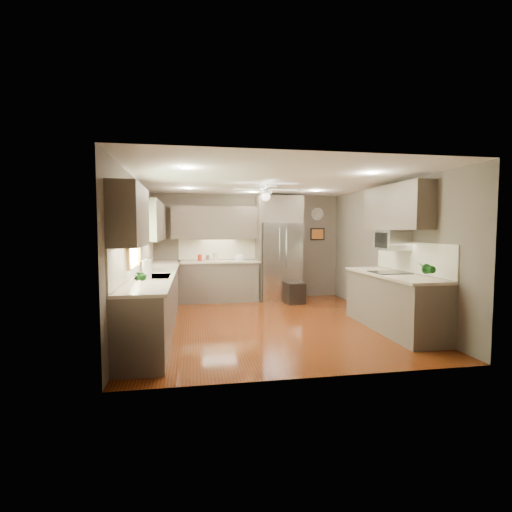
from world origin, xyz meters
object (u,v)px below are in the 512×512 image
object	(u,v)px
canister_a	(200,258)
stool	(294,293)
potted_plant_right	(426,269)
bowl	(240,259)
refrigerator	(279,250)
canister_c	(216,257)
potted_plant_left	(140,277)
canister_b	(208,258)
paper_towel	(147,270)
soap_bottle	(147,267)
microwave	(392,240)

from	to	relation	value
canister_a	stool	size ratio (longest dim) A/B	0.32
canister_a	stool	xyz separation A→B (m)	(2.09, -0.56, -0.78)
potted_plant_right	bowl	bearing A→B (deg)	119.15
canister_a	refrigerator	size ratio (longest dim) A/B	0.06
canister_c	potted_plant_left	bearing A→B (deg)	-106.50
canister_b	bowl	xyz separation A→B (m)	(0.75, -0.01, -0.04)
stool	paper_towel	bearing A→B (deg)	-138.94
canister_a	canister_b	size ratio (longest dim) A/B	1.10
canister_b	stool	size ratio (longest dim) A/B	0.29
refrigerator	potted_plant_right	bearing A→B (deg)	-72.20
potted_plant_left	potted_plant_right	distance (m)	3.89
canister_b	soap_bottle	xyz separation A→B (m)	(-1.10, -2.17, 0.02)
canister_b	potted_plant_left	world-z (taller)	potted_plant_left
canister_c	paper_towel	xyz separation A→B (m)	(-1.17, -3.12, 0.05)
canister_a	paper_towel	xyz separation A→B (m)	(-0.81, -3.09, 0.06)
canister_c	canister_a	bearing A→B (deg)	-174.42
canister_a	canister_b	distance (m)	0.19
potted_plant_right	microwave	xyz separation A→B (m)	(0.11, 1.10, 0.37)
potted_plant_left	microwave	world-z (taller)	microwave
canister_a	bowl	size ratio (longest dim) A/B	0.64
canister_a	canister_c	distance (m)	0.36
potted_plant_right	bowl	size ratio (longest dim) A/B	1.42
stool	bowl	bearing A→B (deg)	152.60
canister_b	bowl	world-z (taller)	canister_b
soap_bottle	bowl	distance (m)	2.85
canister_a	soap_bottle	world-z (taller)	soap_bottle
canister_a	paper_towel	size ratio (longest dim) A/B	0.49
refrigerator	microwave	xyz separation A→B (m)	(1.33, -2.71, 0.29)
potted_plant_left	stool	distance (m)	4.48
paper_towel	stool	bearing A→B (deg)	41.06
potted_plant_left	bowl	distance (m)	4.29
canister_c	paper_towel	distance (m)	3.33
soap_bottle	refrigerator	size ratio (longest dim) A/B	0.07
canister_b	canister_c	size ratio (longest dim) A/B	0.69
canister_a	bowl	xyz separation A→B (m)	(0.93, 0.04, -0.05)
canister_b	paper_towel	size ratio (longest dim) A/B	0.45
potted_plant_right	bowl	world-z (taller)	potted_plant_right
potted_plant_left	refrigerator	bearing A→B (deg)	55.39
paper_towel	canister_c	bearing A→B (deg)	69.42
potted_plant_right	stool	size ratio (longest dim) A/B	0.70
canister_c	soap_bottle	size ratio (longest dim) A/B	1.08
potted_plant_right	bowl	distance (m)	4.43
canister_b	potted_plant_right	distance (m)	4.84
canister_a	potted_plant_left	xyz separation A→B (m)	(-0.80, -3.89, 0.06)
microwave	paper_towel	world-z (taller)	microwave
soap_bottle	canister_c	bearing A→B (deg)	59.42
canister_c	microwave	xyz separation A→B (m)	(2.83, -2.77, 0.45)
soap_bottle	refrigerator	distance (m)	3.49
bowl	stool	size ratio (longest dim) A/B	0.49
refrigerator	canister_c	bearing A→B (deg)	177.71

